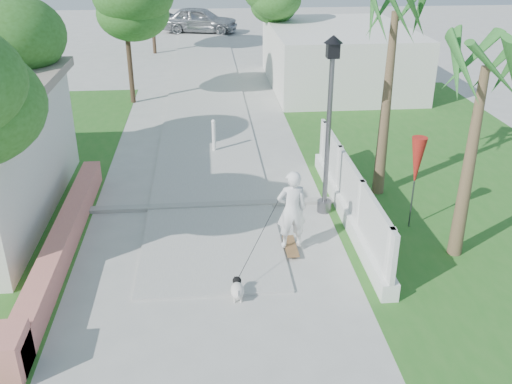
{
  "coord_description": "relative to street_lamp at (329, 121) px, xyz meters",
  "views": [
    {
      "loc": [
        -0.02,
        -7.33,
        6.67
      ],
      "look_at": [
        1.05,
        4.48,
        1.1
      ],
      "focal_mm": 40.0,
      "sensor_mm": 36.0,
      "label": 1
    }
  ],
  "objects": [
    {
      "name": "street_lamp",
      "position": [
        0.0,
        0.0,
        0.0
      ],
      "size": [
        0.44,
        0.44,
        4.44
      ],
      "color": "#59595E",
      "rests_on": "ground"
    },
    {
      "name": "parked_car",
      "position": [
        -3.1,
        27.06,
        -1.56
      ],
      "size": [
        5.39,
        3.18,
        1.72
      ],
      "primitive_type": "imported",
      "rotation": [
        0.0,
        0.0,
        1.33
      ],
      "color": "#9A9CA1",
      "rests_on": "ground"
    },
    {
      "name": "tree_path_left",
      "position": [
        -5.88,
        10.48,
        1.39
      ],
      "size": [
        3.4,
        3.4,
        5.23
      ],
      "color": "#4C3826",
      "rests_on": "ground"
    },
    {
      "name": "palm_far",
      "position": [
        1.7,
        1.0,
        2.06
      ],
      "size": [
        1.8,
        1.8,
        5.3
      ],
      "color": "brown",
      "rests_on": "ground"
    },
    {
      "name": "palm_near",
      "position": [
        2.5,
        -2.3,
        1.53
      ],
      "size": [
        1.8,
        1.8,
        4.7
      ],
      "color": "brown",
      "rests_on": "ground"
    },
    {
      "name": "grass_right",
      "position": [
        4.1,
        2.5,
        -2.42
      ],
      "size": [
        8.0,
        20.0,
        0.01
      ],
      "primitive_type": "cube",
      "color": "#286720",
      "rests_on": "ground"
    },
    {
      "name": "skateboarder",
      "position": [
        -1.73,
        -2.4,
        -1.58
      ],
      "size": [
        1.66,
        2.04,
        1.94
      ],
      "rotation": [
        0.0,
        0.0,
        3.24
      ],
      "color": "brown",
      "rests_on": "ground"
    },
    {
      "name": "path_strip",
      "position": [
        -2.9,
        14.5,
        -2.4
      ],
      "size": [
        3.2,
        36.0,
        0.06
      ],
      "primitive_type": "cube",
      "color": "#B7B7B2",
      "rests_on": "ground"
    },
    {
      "name": "ground",
      "position": [
        -2.9,
        -5.5,
        -2.43
      ],
      "size": [
        90.0,
        90.0,
        0.0
      ],
      "primitive_type": "plane",
      "color": "#B7B7B2",
      "rests_on": "ground"
    },
    {
      "name": "tree_path_right",
      "position": [
        0.32,
        14.48,
        1.07
      ],
      "size": [
        3.0,
        3.0,
        4.79
      ],
      "color": "#4C3826",
      "rests_on": "ground"
    },
    {
      "name": "pink_wall",
      "position": [
        -6.2,
        -1.95,
        -2.11
      ],
      "size": [
        0.45,
        8.2,
        0.8
      ],
      "color": "tan",
      "rests_on": "ground"
    },
    {
      "name": "bollard",
      "position": [
        -2.7,
        4.5,
        -1.84
      ],
      "size": [
        0.14,
        0.14,
        1.09
      ],
      "color": "white",
      "rests_on": "ground"
    },
    {
      "name": "patio_umbrella",
      "position": [
        1.9,
        -1.0,
        -0.74
      ],
      "size": [
        0.36,
        0.36,
        2.3
      ],
      "color": "#59595E",
      "rests_on": "ground"
    },
    {
      "name": "building_right",
      "position": [
        3.1,
        12.5,
        -1.13
      ],
      "size": [
        6.0,
        8.0,
        2.6
      ],
      "primitive_type": "cube",
      "color": "silver",
      "rests_on": "ground"
    },
    {
      "name": "curb",
      "position": [
        -2.9,
        0.5,
        -2.38
      ],
      "size": [
        6.5,
        0.25,
        0.1
      ],
      "primitive_type": "cube",
      "color": "#999993",
      "rests_on": "ground"
    },
    {
      "name": "lattice_fence",
      "position": [
        0.5,
        -0.5,
        -1.88
      ],
      "size": [
        0.35,
        7.0,
        1.5
      ],
      "color": "white",
      "rests_on": "ground"
    },
    {
      "name": "dog",
      "position": [
        -2.44,
        -3.57,
        -2.2
      ],
      "size": [
        0.27,
        0.6,
        0.41
      ],
      "rotation": [
        0.0,
        0.0,
        -0.02
      ],
      "color": "silver",
      "rests_on": "ground"
    }
  ]
}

